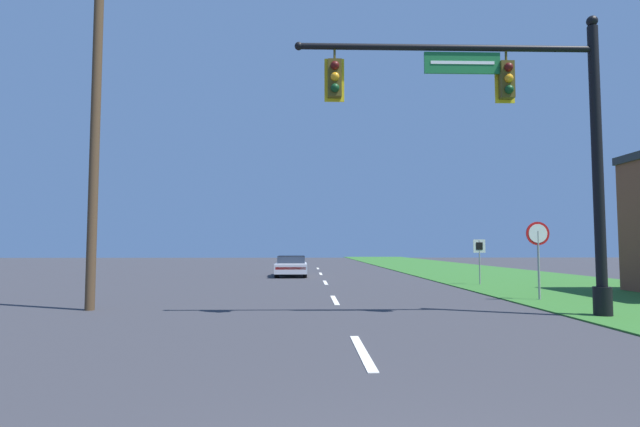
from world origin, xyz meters
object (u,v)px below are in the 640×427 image
object	(u,v)px
car_ahead	(291,266)
stop_sign	(538,243)
route_sign_post	(479,251)
signal_mast	(525,134)
utility_pole_near	(96,110)

from	to	relation	value
car_ahead	stop_sign	xyz separation A→B (m)	(8.41, -13.87, 1.26)
car_ahead	route_sign_post	bearing A→B (deg)	-39.77
signal_mast	car_ahead	distance (m)	19.16
car_ahead	route_sign_post	distance (m)	11.46
signal_mast	stop_sign	xyz separation A→B (m)	(2.01, 3.75, -2.69)
stop_sign	utility_pole_near	world-z (taller)	utility_pole_near
route_sign_post	utility_pole_near	xyz separation A→B (m)	(-13.80, -8.62, 4.03)
utility_pole_near	route_sign_post	bearing A→B (deg)	31.98
signal_mast	route_sign_post	world-z (taller)	signal_mast
route_sign_post	utility_pole_near	size ratio (longest dim) A/B	0.19
stop_sign	route_sign_post	distance (m)	6.58
utility_pole_near	stop_sign	bearing A→B (deg)	8.68
car_ahead	utility_pole_near	bearing A→B (deg)	-107.50
route_sign_post	car_ahead	bearing A→B (deg)	140.23
signal_mast	stop_sign	size ratio (longest dim) A/B	3.13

